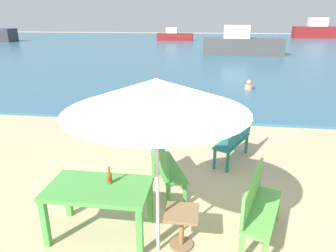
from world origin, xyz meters
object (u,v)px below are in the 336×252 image
object	(u,v)px
picnic_table_green	(99,194)
side_table_wood	(182,223)
swimmer_person	(249,86)
boat_cargo_ship	(321,31)
boat_ferry	(174,36)
bench_green_left	(164,163)
bench_teal_center	(236,138)
bench_green_right	(258,204)
patio_umbrella	(156,95)
boat_tanker	(242,44)
beer_bottle_amber	(109,177)

from	to	relation	value
picnic_table_green	side_table_wood	size ratio (longest dim) A/B	2.59
picnic_table_green	swimmer_person	distance (m)	9.87
boat_cargo_ship	boat_ferry	size ratio (longest dim) A/B	1.72
side_table_wood	boat_ferry	bearing A→B (deg)	96.89
side_table_wood	bench_green_left	size ratio (longest dim) A/B	0.43
bench_teal_center	boat_cargo_ship	bearing A→B (deg)	70.62
boat_ferry	bench_green_right	bearing A→B (deg)	-81.49
patio_umbrella	boat_tanker	bearing A→B (deg)	82.45
patio_umbrella	boat_ferry	bearing A→B (deg)	96.42
side_table_wood	bench_green_right	world-z (taller)	bench_green_right
side_table_wood	boat_ferry	xyz separation A→B (m)	(-4.43, 36.61, 0.31)
side_table_wood	swimmer_person	distance (m)	9.67
patio_umbrella	bench_green_left	bearing A→B (deg)	95.56
swimmer_person	bench_teal_center	bearing A→B (deg)	-98.64
bench_green_right	boat_ferry	distance (m)	36.71
picnic_table_green	boat_ferry	bearing A→B (deg)	95.12
bench_green_left	boat_tanker	world-z (taller)	boat_tanker
bench_teal_center	bench_green_right	bearing A→B (deg)	-86.80
boat_tanker	beer_bottle_amber	bearing A→B (deg)	-99.53
patio_umbrella	swimmer_person	xyz separation A→B (m)	(2.19, 9.61, -1.88)
bench_green_left	swimmer_person	xyz separation A→B (m)	(2.34, 8.13, -0.30)
bench_green_left	patio_umbrella	bearing A→B (deg)	-84.44
bench_teal_center	boat_tanker	size ratio (longest dim) A/B	0.20
side_table_wood	swimmer_person	size ratio (longest dim) A/B	1.32
beer_bottle_amber	bench_teal_center	xyz separation A→B (m)	(1.90, 2.52, -0.31)
beer_bottle_amber	bench_teal_center	distance (m)	3.17
beer_bottle_amber	bench_green_right	xyz separation A→B (m)	(2.03, 0.10, -0.31)
boat_tanker	boat_ferry	size ratio (longest dim) A/B	1.38
bench_green_left	boat_ferry	xyz separation A→B (m)	(-3.99, 35.26, 0.12)
picnic_table_green	boat_tanker	bearing A→B (deg)	80.19
bench_green_right	swimmer_person	world-z (taller)	bench_green_right
bench_teal_center	boat_tanker	world-z (taller)	boat_tanker
bench_teal_center	beer_bottle_amber	bearing A→B (deg)	-126.97
boat_cargo_ship	beer_bottle_amber	bearing A→B (deg)	-110.53
bench_green_left	bench_green_right	xyz separation A→B (m)	(1.45, -1.04, 0.00)
picnic_table_green	bench_teal_center	xyz separation A→B (m)	(2.02, 2.63, -0.11)
patio_umbrella	bench_teal_center	xyz separation A→B (m)	(1.17, 2.85, -1.58)
patio_umbrella	bench_green_left	world-z (taller)	patio_umbrella
side_table_wood	bench_green_right	bearing A→B (deg)	17.08
bench_teal_center	boat_ferry	world-z (taller)	boat_ferry
swimmer_person	boat_cargo_ship	distance (m)	37.84
swimmer_person	boat_cargo_ship	xyz separation A→B (m)	(13.75, 35.24, 0.85)
picnic_table_green	bench_green_right	distance (m)	2.17
boat_tanker	swimmer_person	bearing A→B (deg)	-93.43
bench_green_right	boat_ferry	bearing A→B (deg)	98.51
bench_teal_center	picnic_table_green	bearing A→B (deg)	-127.61
beer_bottle_amber	bench_green_left	distance (m)	1.32
beer_bottle_amber	patio_umbrella	world-z (taller)	patio_umbrella
bench_green_right	boat_tanker	bearing A→B (deg)	85.68
bench_green_left	swimmer_person	world-z (taller)	bench_green_left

